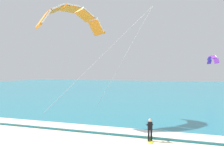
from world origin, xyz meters
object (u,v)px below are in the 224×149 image
at_px(surfboard, 150,141).
at_px(kite_primary, 72,16).
at_px(kitesurfer, 150,129).
at_px(kite_distant, 212,59).

relative_size(surfboard, kite_primary, 0.12).
bearing_deg(kitesurfer, kite_distant, 84.44).
bearing_deg(kite_primary, kitesurfer, -26.61).
distance_m(surfboard, kitesurfer, 0.91).
xyz_separation_m(kitesurfer, kite_primary, (-9.41, 4.72, 10.07)).
height_order(surfboard, kitesurfer, kitesurfer).
height_order(surfboard, kite_distant, kite_distant).
bearing_deg(kite_primary, kite_distant, 71.11).
distance_m(kite_primary, kite_distant, 42.71).
bearing_deg(surfboard, kitesurfer, 111.47).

